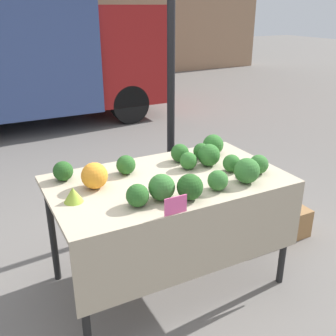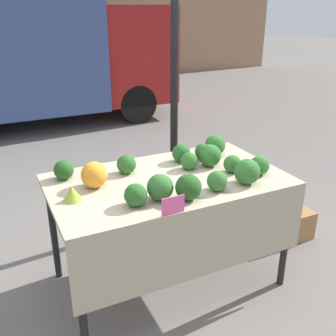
{
  "view_description": "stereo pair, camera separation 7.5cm",
  "coord_description": "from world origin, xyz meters",
  "px_view_note": "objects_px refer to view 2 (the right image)",
  "views": [
    {
      "loc": [
        -1.15,
        -2.22,
        1.99
      ],
      "look_at": [
        0.0,
        0.0,
        0.95
      ],
      "focal_mm": 42.0,
      "sensor_mm": 36.0,
      "label": 1
    },
    {
      "loc": [
        -1.09,
        -2.26,
        1.99
      ],
      "look_at": [
        0.0,
        0.0,
        0.95
      ],
      "focal_mm": 42.0,
      "sensor_mm": 36.0,
      "label": 2
    }
  ],
  "objects_px": {
    "price_sign": "(173,205)",
    "produce_crate": "(289,225)",
    "parked_truck": "(35,43)",
    "orange_cauliflower": "(94,175)"
  },
  "relations": [
    {
      "from": "parked_truck",
      "to": "price_sign",
      "type": "xyz_separation_m",
      "value": [
        -0.13,
        -5.66,
        -0.46
      ]
    },
    {
      "from": "produce_crate",
      "to": "parked_truck",
      "type": "bearing_deg",
      "value": 104.47
    },
    {
      "from": "orange_cauliflower",
      "to": "produce_crate",
      "type": "distance_m",
      "value": 1.94
    },
    {
      "from": "parked_truck",
      "to": "orange_cauliflower",
      "type": "distance_m",
      "value": 5.14
    },
    {
      "from": "orange_cauliflower",
      "to": "produce_crate",
      "type": "height_order",
      "value": "orange_cauliflower"
    },
    {
      "from": "orange_cauliflower",
      "to": "price_sign",
      "type": "xyz_separation_m",
      "value": [
        0.31,
        -0.55,
        -0.03
      ]
    },
    {
      "from": "price_sign",
      "to": "produce_crate",
      "type": "bearing_deg",
      "value": 20.06
    },
    {
      "from": "orange_cauliflower",
      "to": "produce_crate",
      "type": "bearing_deg",
      "value": -0.73
    },
    {
      "from": "parked_truck",
      "to": "produce_crate",
      "type": "xyz_separation_m",
      "value": [
        1.32,
        -5.13,
        -1.25
      ]
    },
    {
      "from": "orange_cauliflower",
      "to": "produce_crate",
      "type": "relative_size",
      "value": 0.43
    }
  ]
}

